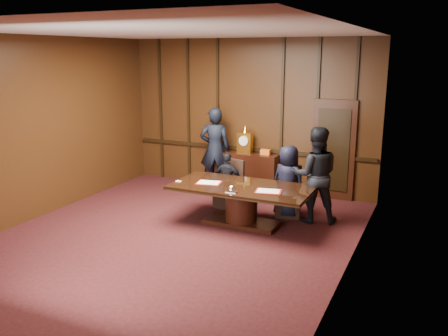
# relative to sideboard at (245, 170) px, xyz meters

# --- Properties ---
(room) EXTENTS (7.00, 7.04, 3.50)m
(room) POSITION_rel_sideboard_xyz_m (0.07, -3.12, 1.24)
(room) COLOR black
(room) RESTS_ON ground
(sideboard) EXTENTS (1.60, 0.45, 1.54)m
(sideboard) POSITION_rel_sideboard_xyz_m (0.00, 0.00, 0.00)
(sideboard) COLOR black
(sideboard) RESTS_ON ground
(conference_table) EXTENTS (2.62, 1.32, 0.76)m
(conference_table) POSITION_rel_sideboard_xyz_m (0.83, -2.16, 0.02)
(conference_table) COLOR black
(conference_table) RESTS_ON ground
(folder_left) EXTENTS (0.52, 0.41, 0.02)m
(folder_left) POSITION_rel_sideboard_xyz_m (0.19, -2.26, 0.28)
(folder_left) COLOR #9B150E
(folder_left) RESTS_ON conference_table
(folder_right) EXTENTS (0.52, 0.42, 0.02)m
(folder_right) POSITION_rel_sideboard_xyz_m (1.41, -2.32, 0.28)
(folder_right) COLOR #9B150E
(folder_right) RESTS_ON conference_table
(inkstand) EXTENTS (0.20, 0.14, 0.12)m
(inkstand) POSITION_rel_sideboard_xyz_m (0.83, -2.61, 0.33)
(inkstand) COLOR white
(inkstand) RESTS_ON conference_table
(notepad) EXTENTS (0.10, 0.07, 0.01)m
(notepad) POSITION_rel_sideboard_xyz_m (-0.39, -2.40, 0.28)
(notepad) COLOR #FFE07C
(notepad) RESTS_ON conference_table
(chair_left) EXTENTS (0.57, 0.57, 0.99)m
(chair_left) POSITION_rel_sideboard_xyz_m (0.18, -1.28, -0.19)
(chair_left) COLOR black
(chair_left) RESTS_ON ground
(chair_right) EXTENTS (0.58, 0.58, 0.99)m
(chair_right) POSITION_rel_sideboard_xyz_m (1.47, -1.28, -0.19)
(chair_right) COLOR black
(chair_right) RESTS_ON ground
(signatory_left) EXTENTS (0.69, 0.31, 1.17)m
(signatory_left) POSITION_rel_sideboard_xyz_m (0.18, -1.36, 0.10)
(signatory_left) COLOR black
(signatory_left) RESTS_ON ground
(signatory_right) EXTENTS (0.79, 0.62, 1.44)m
(signatory_right) POSITION_rel_sideboard_xyz_m (1.48, -1.36, 0.23)
(signatory_right) COLOR black
(signatory_right) RESTS_ON ground
(witness_left) EXTENTS (0.82, 0.67, 1.95)m
(witness_left) POSITION_rel_sideboard_xyz_m (-0.67, -0.23, 0.49)
(witness_left) COLOR black
(witness_left) RESTS_ON ground
(witness_right) EXTENTS (1.08, 0.96, 1.84)m
(witness_right) POSITION_rel_sideboard_xyz_m (2.02, -1.41, 0.43)
(witness_right) COLOR black
(witness_right) RESTS_ON ground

